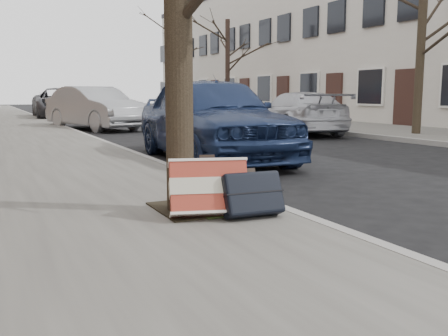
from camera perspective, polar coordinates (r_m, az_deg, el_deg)
name	(u,v)px	position (r m, az deg, el deg)	size (l,w,h in m)	color
ground	(445,225)	(5.18, 23.96, -6.00)	(120.00, 120.00, 0.00)	black
far_sidewalk	(282,121)	(21.66, 6.63, 5.33)	(4.00, 70.00, 0.12)	slate
house_far	(365,44)	(25.77, 15.87, 13.44)	(6.70, 40.00, 7.20)	#B9B2A6
dirt_patch	(200,207)	(4.91, -2.71, -4.52)	(0.85, 0.85, 0.01)	black
suitcase_red	(209,188)	(4.50, -1.78, -2.33)	(0.69, 0.19, 0.50)	maroon
suitcase_navy	(252,194)	(4.51, 3.20, -2.96)	(0.55, 0.18, 0.40)	black
car_near_front	(212,117)	(9.28, -1.40, 5.79)	(1.88, 4.67, 1.59)	#18264A
car_near_mid	(95,108)	(17.87, -14.50, 6.65)	(1.57, 4.51, 1.49)	#9EA1A5
car_near_back	(62,103)	(25.89, -18.05, 7.03)	(2.53, 5.49, 1.53)	#3D3C41
car_far_front	(297,113)	(15.62, 8.39, 6.22)	(1.79, 4.41, 1.28)	#B1B2B9
car_far_back	(187,106)	(22.60, -4.21, 7.06)	(1.61, 3.99, 1.36)	maroon
tree_far_a	(421,46)	(15.17, 21.58, 12.87)	(0.24, 0.24, 4.85)	black
tree_far_b	(228,69)	(24.88, 0.40, 11.30)	(0.22, 0.22, 4.67)	black
tree_far_c	(171,68)	(32.30, -6.12, 11.35)	(0.20, 0.20, 5.50)	black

